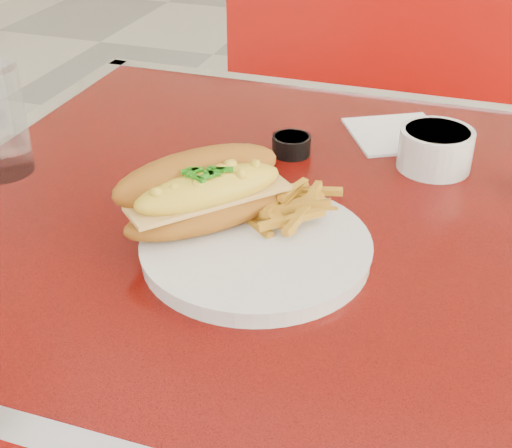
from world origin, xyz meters
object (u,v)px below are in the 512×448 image
(diner_table, at_px, (406,338))
(sauce_cup_left, at_px, (291,144))
(booth_bench_far, at_px, (441,230))
(gravy_ramekin, at_px, (436,148))
(fork, at_px, (297,215))
(dinner_plate, at_px, (256,248))
(mac_hoagie, at_px, (205,192))

(diner_table, relative_size, sauce_cup_left, 18.31)
(booth_bench_far, height_order, sauce_cup_left, booth_bench_far)
(diner_table, bearing_deg, sauce_cup_left, 144.27)
(diner_table, xyz_separation_m, gravy_ramekin, (-0.01, 0.16, 0.19))
(gravy_ramekin, xyz_separation_m, sauce_cup_left, (-0.19, -0.02, -0.01))
(sauce_cup_left, bearing_deg, diner_table, -35.73)
(booth_bench_far, xyz_separation_m, gravy_ramekin, (-0.01, -0.65, 0.51))
(diner_table, xyz_separation_m, fork, (-0.14, -0.04, 0.18))
(fork, bearing_deg, dinner_plate, 150.61)
(diner_table, xyz_separation_m, booth_bench_far, (0.00, 0.81, -0.32))
(booth_bench_far, relative_size, sauce_cup_left, 17.86)
(booth_bench_far, xyz_separation_m, fork, (-0.14, -0.85, 0.50))
(mac_hoagie, bearing_deg, dinner_plate, -67.24)
(booth_bench_far, distance_m, sauce_cup_left, 0.86)
(dinner_plate, distance_m, sauce_cup_left, 0.25)
(diner_table, height_order, mac_hoagie, mac_hoagie)
(booth_bench_far, distance_m, mac_hoagie, 1.07)
(mac_hoagie, distance_m, gravy_ramekin, 0.33)
(dinner_plate, bearing_deg, gravy_ramekin, 60.17)
(dinner_plate, distance_m, fork, 0.07)
(fork, bearing_deg, sauce_cup_left, 9.99)
(sauce_cup_left, bearing_deg, booth_bench_far, 73.76)
(diner_table, distance_m, gravy_ramekin, 0.25)
(gravy_ramekin, relative_size, sauce_cup_left, 1.63)
(booth_bench_far, bearing_deg, gravy_ramekin, -90.53)
(gravy_ramekin, bearing_deg, sauce_cup_left, -173.81)
(mac_hoagie, relative_size, fork, 1.63)
(dinner_plate, relative_size, fork, 1.98)
(fork, xyz_separation_m, gravy_ramekin, (0.13, 0.20, 0.01))
(mac_hoagie, relative_size, sauce_cup_left, 3.15)
(booth_bench_far, distance_m, dinner_plate, 1.06)
(fork, distance_m, gravy_ramekin, 0.24)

